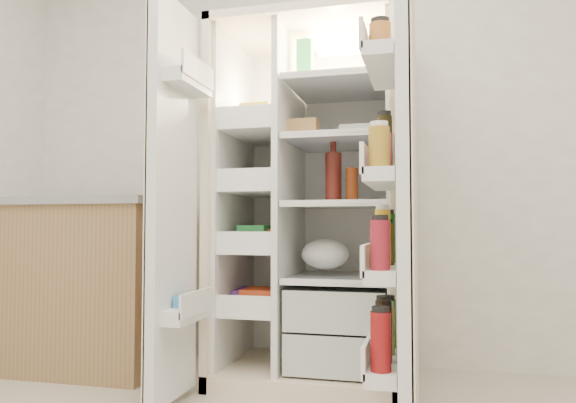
# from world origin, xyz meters

# --- Properties ---
(wall_back) EXTENTS (4.00, 0.02, 2.70)m
(wall_back) POSITION_xyz_m (0.00, 2.00, 1.35)
(wall_back) COLOR white
(wall_back) RESTS_ON floor
(refrigerator) EXTENTS (0.92, 0.70, 1.80)m
(refrigerator) POSITION_xyz_m (-0.07, 1.65, 0.74)
(refrigerator) COLOR beige
(refrigerator) RESTS_ON floor
(freezer_door) EXTENTS (0.15, 0.40, 1.72)m
(freezer_door) POSITION_xyz_m (-0.58, 1.05, 0.89)
(freezer_door) COLOR silver
(freezer_door) RESTS_ON floor
(fridge_door) EXTENTS (0.17, 0.58, 1.72)m
(fridge_door) POSITION_xyz_m (0.40, 0.96, 0.87)
(fridge_door) COLOR silver
(fridge_door) RESTS_ON floor
(kitchen_counter) EXTENTS (1.28, 0.68, 0.93)m
(kitchen_counter) POSITION_xyz_m (-1.49, 1.55, 0.47)
(kitchen_counter) COLOR olive
(kitchen_counter) RESTS_ON floor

